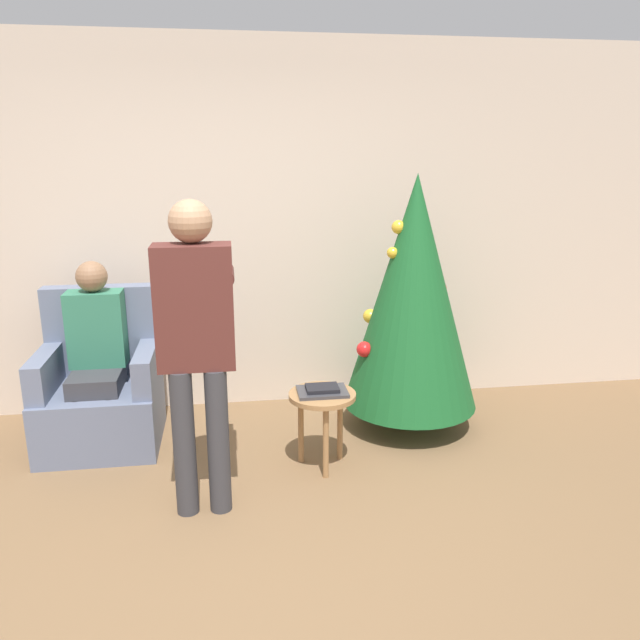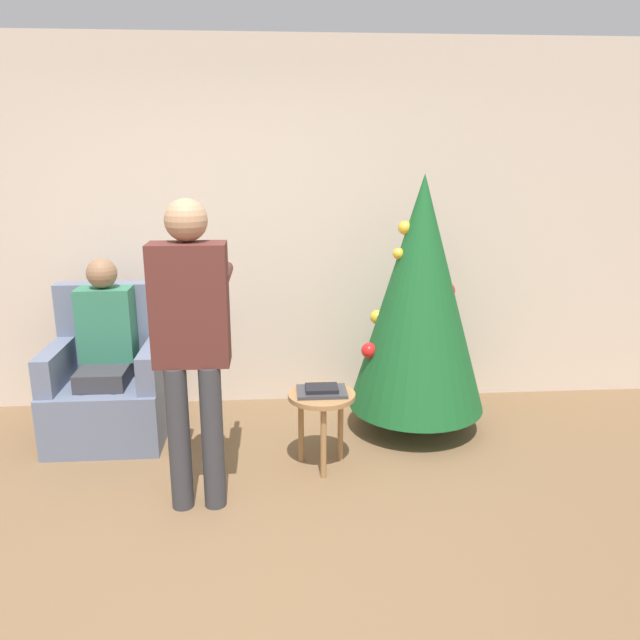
# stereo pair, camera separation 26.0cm
# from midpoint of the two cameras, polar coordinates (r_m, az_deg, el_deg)

# --- Properties ---
(ground_plane) EXTENTS (14.00, 14.00, 0.00)m
(ground_plane) POSITION_cam_midpoint_polar(r_m,az_deg,el_deg) (3.10, -8.63, -23.29)
(ground_plane) COLOR brown
(wall_back) EXTENTS (8.00, 0.06, 2.70)m
(wall_back) POSITION_cam_midpoint_polar(r_m,az_deg,el_deg) (4.69, -9.31, 8.13)
(wall_back) COLOR beige
(wall_back) RESTS_ON ground_plane
(christmas_tree) EXTENTS (0.93, 0.93, 1.78)m
(christmas_tree) POSITION_cam_midpoint_polar(r_m,az_deg,el_deg) (4.28, 6.80, 2.43)
(christmas_tree) COLOR brown
(christmas_tree) RESTS_ON ground_plane
(armchair) EXTENTS (0.76, 0.71, 1.03)m
(armchair) POSITION_cam_midpoint_polar(r_m,az_deg,el_deg) (4.51, -20.92, -6.19)
(armchair) COLOR slate
(armchair) RESTS_ON ground_plane
(person_seated) EXTENTS (0.36, 0.46, 1.23)m
(person_seated) POSITION_cam_midpoint_polar(r_m,az_deg,el_deg) (4.37, -21.42, -2.42)
(person_seated) COLOR #38383D
(person_seated) RESTS_ON ground_plane
(person_standing) EXTENTS (0.42, 0.57, 1.69)m
(person_standing) POSITION_cam_midpoint_polar(r_m,az_deg,el_deg) (3.32, -13.49, -1.11)
(person_standing) COLOR #38383D
(person_standing) RESTS_ON ground_plane
(side_stool) EXTENTS (0.41, 0.41, 0.49)m
(side_stool) POSITION_cam_midpoint_polar(r_m,az_deg,el_deg) (3.85, -1.74, -7.80)
(side_stool) COLOR #A37547
(side_stool) RESTS_ON ground_plane
(laptop) EXTENTS (0.30, 0.22, 0.02)m
(laptop) POSITION_cam_midpoint_polar(r_m,az_deg,el_deg) (3.82, -1.75, -6.59)
(laptop) COLOR #38383D
(laptop) RESTS_ON side_stool
(book) EXTENTS (0.20, 0.14, 0.02)m
(book) POSITION_cam_midpoint_polar(r_m,az_deg,el_deg) (3.81, -1.76, -6.28)
(book) COLOR black
(book) RESTS_ON laptop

